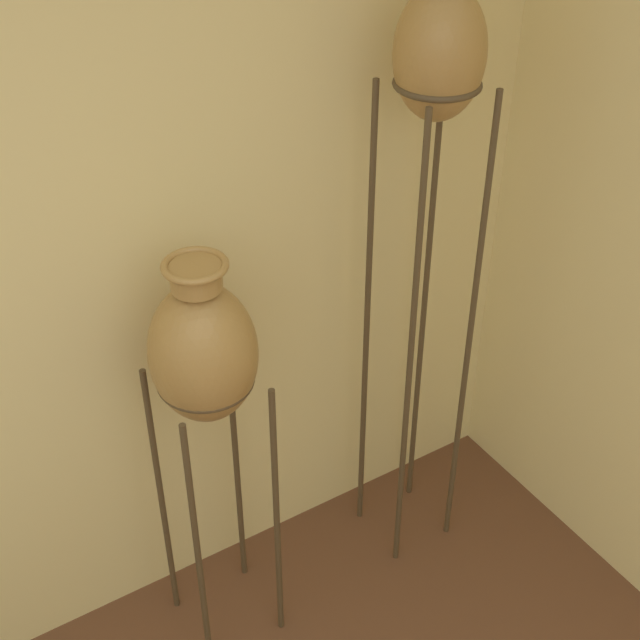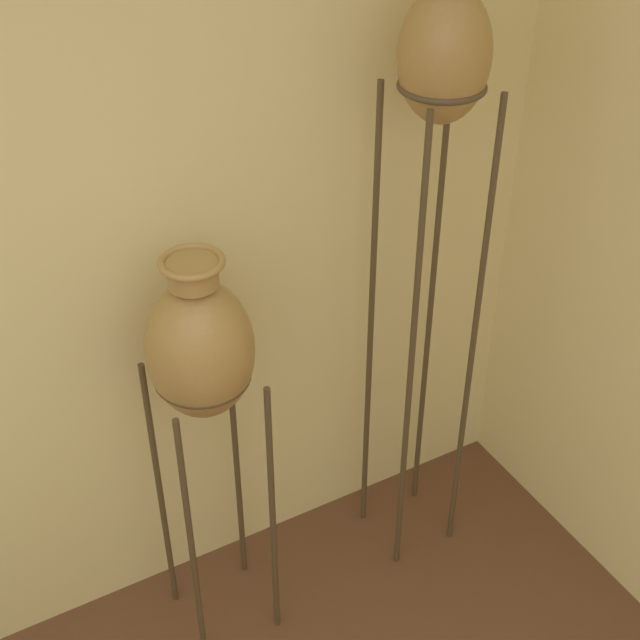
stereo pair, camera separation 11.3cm
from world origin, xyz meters
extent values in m
cylinder|color=#473823|center=(1.53, 1.82, 0.89)|extent=(0.02, 0.02, 1.77)
cylinder|color=#473823|center=(1.77, 1.82, 0.89)|extent=(0.02, 0.02, 1.77)
cylinder|color=#473823|center=(1.53, 2.06, 0.89)|extent=(0.02, 0.02, 1.77)
cylinder|color=#473823|center=(1.77, 2.06, 0.89)|extent=(0.02, 0.02, 1.77)
torus|color=#473823|center=(1.65, 1.94, 1.77)|extent=(0.25, 0.25, 0.02)
ellipsoid|color=olive|center=(1.65, 1.94, 1.86)|extent=(0.26, 0.26, 0.38)
cylinder|color=#473823|center=(0.75, 1.78, 0.53)|extent=(0.02, 0.02, 1.07)
cylinder|color=#473823|center=(1.02, 1.78, 0.53)|extent=(0.02, 0.02, 1.07)
cylinder|color=#473823|center=(0.75, 2.05, 0.53)|extent=(0.02, 0.02, 1.07)
cylinder|color=#473823|center=(1.02, 2.05, 0.53)|extent=(0.02, 0.02, 1.07)
torus|color=#473823|center=(0.88, 1.92, 1.07)|extent=(0.28, 0.28, 0.02)
ellipsoid|color=olive|center=(0.88, 1.92, 1.16)|extent=(0.31, 0.31, 0.43)
cylinder|color=olive|center=(0.88, 1.92, 1.41)|extent=(0.14, 0.14, 0.07)
torus|color=olive|center=(0.88, 1.92, 1.45)|extent=(0.18, 0.18, 0.02)
camera|label=1|loc=(0.13, 0.10, 2.67)|focal=50.00mm
camera|label=2|loc=(0.23, 0.04, 2.67)|focal=50.00mm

